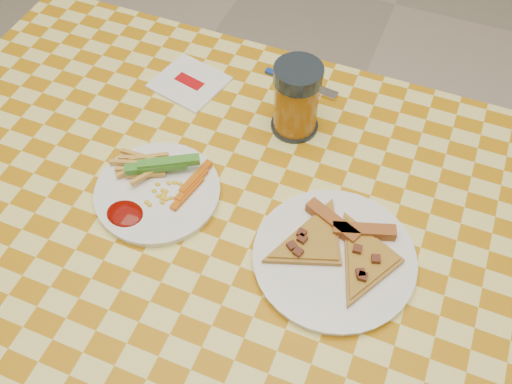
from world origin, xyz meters
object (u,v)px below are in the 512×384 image
(plate_left, at_px, (158,193))
(table, at_px, (230,245))
(drink_glass, at_px, (296,99))
(plate_right, at_px, (334,259))

(plate_left, bearing_deg, table, -2.28)
(plate_left, relative_size, drink_glass, 1.47)
(plate_right, relative_size, drink_glass, 1.76)
(drink_glass, bearing_deg, plate_left, -124.41)
(table, bearing_deg, drink_glass, 83.00)
(plate_left, xyz_separation_m, plate_right, (0.32, -0.01, 0.00))
(plate_left, bearing_deg, plate_right, -1.84)
(drink_glass, bearing_deg, plate_right, -58.00)
(table, distance_m, plate_right, 0.20)
(table, relative_size, plate_left, 6.11)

